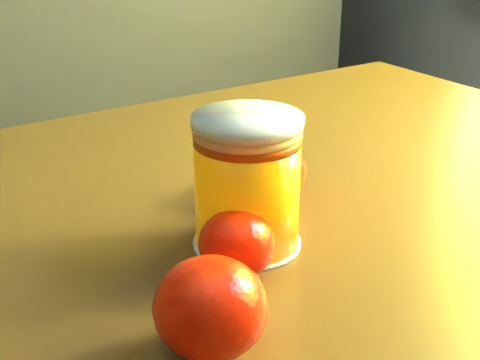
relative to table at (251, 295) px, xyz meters
name	(u,v)px	position (x,y,z in m)	size (l,w,h in m)	color
table	(251,295)	(0.00, 0.00, 0.00)	(1.15, 0.91, 0.77)	brown
juice_glass	(247,184)	(-0.03, -0.07, 0.16)	(0.09, 0.09, 0.11)	#FF8F05
orange_front	(237,244)	(-0.06, -0.11, 0.13)	(0.06, 0.06, 0.05)	#FF1E05
orange_back	(271,171)	(0.02, 0.01, 0.13)	(0.07, 0.07, 0.06)	#FF1E05
orange_extra	(211,308)	(-0.11, -0.19, 0.13)	(0.07, 0.07, 0.07)	#FF1E05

